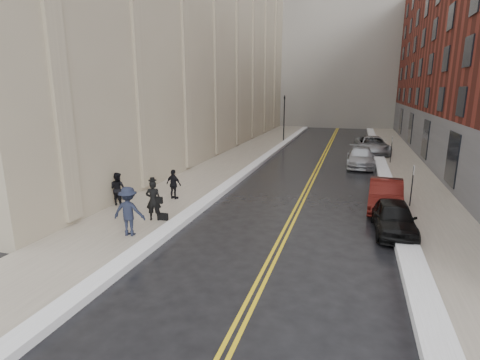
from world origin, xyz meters
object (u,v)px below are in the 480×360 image
Objects in this scene: car_black at (394,217)px; car_silver_far at (372,146)px; car_silver_near at (361,157)px; pedestrian_a at (118,189)px; pedestrian_c at (174,184)px; pedestrian_b at (129,211)px; car_maroon at (385,195)px; pedestrian_main at (153,200)px.

car_silver_far is at bearing 87.93° from car_black.
car_silver_near is 2.99× the size of pedestrian_a.
pedestrian_c is (2.19, 1.80, -0.04)m from pedestrian_a.
pedestrian_c is (-0.63, 5.14, -0.20)m from pedestrian_b.
pedestrian_b is (-10.01, -23.99, 0.33)m from car_silver_far.
car_silver_near is at bearing 92.39° from car_black.
car_silver_far reaches higher than car_silver_near.
pedestrian_b is 5.19m from pedestrian_c.
car_silver_near is 0.85× the size of car_silver_far.
car_black is 0.79× the size of car_silver_near.
pedestrian_b reaches higher than pedestrian_c.
pedestrian_a is at bearing -129.97° from car_silver_near.
car_silver_near is at bearing 99.21° from car_maroon.
car_black is 2.17× the size of pedestrian_main.
pedestrian_b is (-0.03, -1.86, 0.09)m from pedestrian_main.
car_black is 2.48× the size of pedestrian_c.
pedestrian_c is at bearing -166.55° from car_maroon.
car_black is at bearing -167.36° from pedestrian_b.
car_silver_near is (-1.10, 10.83, -0.01)m from car_maroon.
pedestrian_a reaches higher than car_silver_far.
car_silver_near is 19.99m from pedestrian_b.
pedestrian_b reaches higher than pedestrian_a.
pedestrian_b is at bearing -119.08° from car_silver_far.
pedestrian_b is at bearing 140.04° from pedestrian_a.
car_silver_far is 3.23× the size of pedestrian_main.
pedestrian_b is 1.25× the size of pedestrian_c.
car_silver_far is 2.95× the size of pedestrian_b.
pedestrian_a is at bearing 52.67° from pedestrian_c.
pedestrian_b is at bearing -141.63° from car_maroon.
pedestrian_c is at bearing -90.58° from pedestrian_b.
car_maroon is 13.40m from pedestrian_a.
pedestrian_a is 0.84× the size of pedestrian_b.
car_silver_far is at bearing -111.97° from pedestrian_a.
pedestrian_main reaches higher than car_silver_far.
pedestrian_a reaches higher than car_black.
car_silver_far is 3.69× the size of pedestrian_c.
pedestrian_c is at bearing -125.88° from car_silver_far.
car_silver_far is at bearing -120.22° from pedestrian_b.
car_black is 0.89× the size of car_maroon.
car_silver_near is 15.93m from pedestrian_c.
car_black is 10.90m from pedestrian_c.
car_silver_far is 3.51× the size of pedestrian_a.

